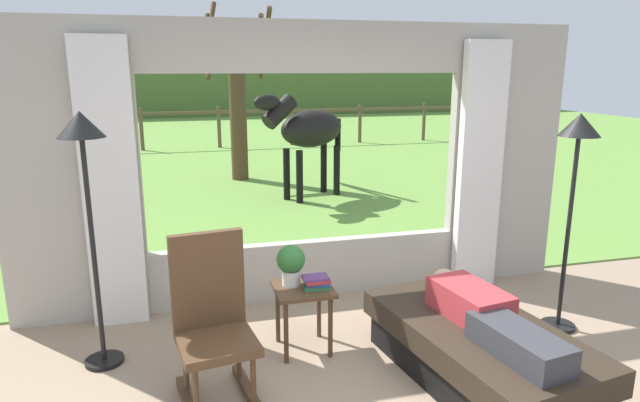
% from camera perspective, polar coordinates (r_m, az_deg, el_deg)
% --- Properties ---
extents(back_wall_with_window, '(5.20, 0.12, 2.55)m').
position_cam_1_polar(back_wall_with_window, '(5.04, -1.33, 3.40)').
color(back_wall_with_window, '#ADA599').
rests_on(back_wall_with_window, ground_plane).
extents(curtain_panel_left, '(0.44, 0.10, 2.40)m').
position_cam_1_polar(curtain_panel_left, '(4.81, -20.89, 1.39)').
color(curtain_panel_left, silver).
rests_on(curtain_panel_left, ground_plane).
extents(curtain_panel_right, '(0.44, 0.10, 2.40)m').
position_cam_1_polar(curtain_panel_right, '(5.56, 16.24, 3.31)').
color(curtain_panel_right, silver).
rests_on(curtain_panel_right, ground_plane).
extents(outdoor_pasture_lawn, '(36.00, 21.68, 0.02)m').
position_cam_1_polar(outdoor_pasture_lawn, '(15.91, -10.53, 5.78)').
color(outdoor_pasture_lawn, olive).
rests_on(outdoor_pasture_lawn, ground_plane).
extents(distant_hill_ridge, '(36.00, 2.00, 2.40)m').
position_cam_1_polar(distant_hill_ridge, '(25.61, -12.42, 11.30)').
color(distant_hill_ridge, '#4C6432').
rests_on(distant_hill_ridge, ground_plane).
extents(recliner_sofa, '(1.15, 1.82, 0.42)m').
position_cam_1_polar(recliner_sofa, '(4.14, 16.00, -14.71)').
color(recliner_sofa, black).
rests_on(recliner_sofa, ground_plane).
extents(reclining_person, '(0.43, 1.44, 0.22)m').
position_cam_1_polar(reclining_person, '(3.97, 16.66, -11.15)').
color(reclining_person, '#B23338').
rests_on(reclining_person, recliner_sofa).
extents(rocking_chair, '(0.55, 0.74, 1.12)m').
position_cam_1_polar(rocking_chair, '(3.72, -11.04, -12.14)').
color(rocking_chair, '#4C331E').
rests_on(rocking_chair, ground_plane).
extents(side_table, '(0.44, 0.44, 0.52)m').
position_cam_1_polar(side_table, '(4.29, -1.76, -10.05)').
color(side_table, '#4C331E').
rests_on(side_table, ground_plane).
extents(potted_plant, '(0.22, 0.22, 0.32)m').
position_cam_1_polar(potted_plant, '(4.22, -3.04, -6.39)').
color(potted_plant, silver).
rests_on(potted_plant, side_table).
extents(book_stack, '(0.21, 0.15, 0.10)m').
position_cam_1_polar(book_stack, '(4.20, -0.36, -8.42)').
color(book_stack, '#337247').
rests_on(book_stack, side_table).
extents(floor_lamp_left, '(0.32, 0.32, 1.87)m').
position_cam_1_polar(floor_lamp_left, '(4.10, -23.24, 3.57)').
color(floor_lamp_left, black).
rests_on(floor_lamp_left, ground_plane).
extents(floor_lamp_right, '(0.32, 0.32, 1.81)m').
position_cam_1_polar(floor_lamp_right, '(4.79, 25.04, 4.10)').
color(floor_lamp_right, black).
rests_on(floor_lamp_right, ground_plane).
extents(horse, '(1.74, 1.19, 1.73)m').
position_cam_1_polar(horse, '(9.01, -1.23, 7.38)').
color(horse, black).
rests_on(horse, outdoor_pasture_lawn).
extents(pasture_tree, '(1.26, 1.11, 3.34)m').
position_cam_1_polar(pasture_tree, '(10.68, -8.55, 10.93)').
color(pasture_tree, '#4C3823').
rests_on(pasture_tree, outdoor_pasture_lawn).
extents(pasture_fence_line, '(16.10, 0.10, 1.10)m').
position_cam_1_polar(pasture_fence_line, '(15.16, -10.45, 8.19)').
color(pasture_fence_line, brown).
rests_on(pasture_fence_line, outdoor_pasture_lawn).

